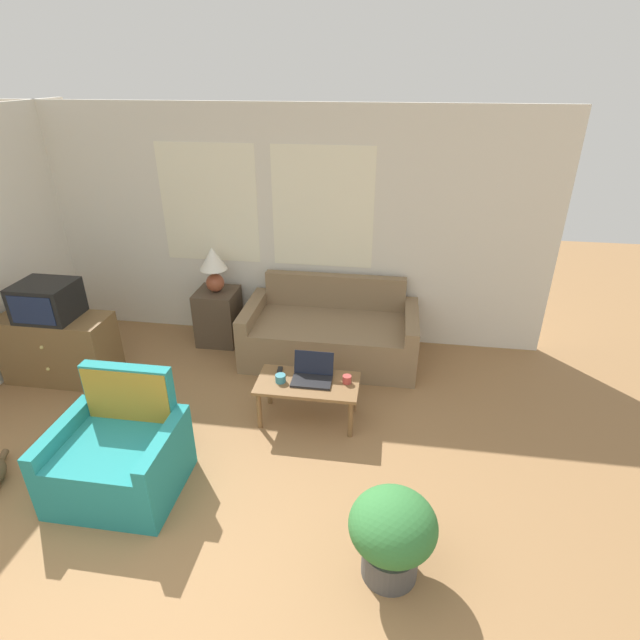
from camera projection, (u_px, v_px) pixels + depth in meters
ground_plane at (135, 626)px, 2.89m from camera, size 16.00×16.00×0.00m
wall_back at (273, 227)px, 5.56m from camera, size 6.09×0.06×2.60m
couch at (331, 334)px, 5.50m from camera, size 1.86×0.93×0.84m
armchair at (121, 456)px, 3.76m from camera, size 0.90×0.76×0.91m
tv_dresser at (60, 348)px, 5.06m from camera, size 1.10×0.48×0.70m
television at (47, 301)px, 4.82m from camera, size 0.54×0.46×0.36m
side_table at (219, 316)px, 5.79m from camera, size 0.46×0.46×0.64m
table_lamp at (213, 265)px, 5.51m from camera, size 0.30×0.30×0.52m
coffee_table at (308, 387)px, 4.45m from camera, size 0.91×0.47×0.40m
laptop at (312, 374)px, 4.44m from camera, size 0.36×0.27×0.23m
cup_navy at (280, 378)px, 4.42m from camera, size 0.09×0.09×0.07m
cup_yellow at (347, 379)px, 4.40m from camera, size 0.08×0.08×0.07m
tv_remote at (280, 372)px, 4.56m from camera, size 0.06×0.15×0.02m
potted_plant at (392, 532)px, 3.04m from camera, size 0.54×0.54×0.63m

